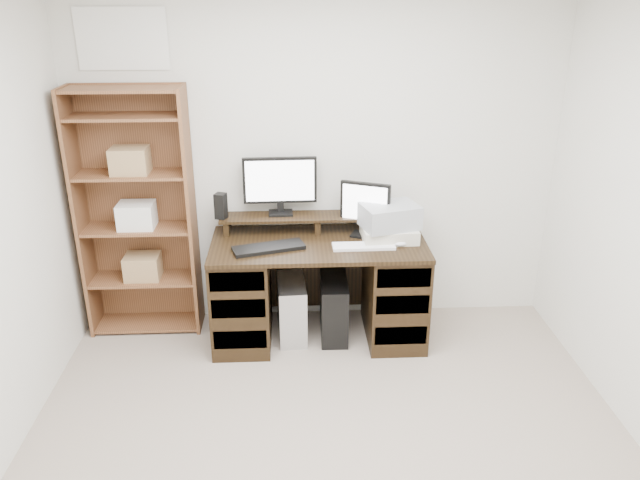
{
  "coord_description": "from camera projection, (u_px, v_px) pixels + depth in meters",
  "views": [
    {
      "loc": [
        -0.19,
        -2.37,
        2.43
      ],
      "look_at": [
        -0.01,
        1.43,
        0.85
      ],
      "focal_mm": 35.0,
      "sensor_mm": 36.0,
      "label": 1
    }
  ],
  "objects": [
    {
      "name": "room",
      "position": [
        338.0,
        282.0,
        2.65
      ],
      "size": [
        3.54,
        4.04,
        2.54
      ],
      "color": "#A19081",
      "rests_on": "ground"
    },
    {
      "name": "desk",
      "position": [
        319.0,
        288.0,
        4.49
      ],
      "size": [
        1.5,
        0.7,
        0.75
      ],
      "color": "black",
      "rests_on": "ground"
    },
    {
      "name": "riser_shelf",
      "position": [
        317.0,
        219.0,
        4.51
      ],
      "size": [
        1.4,
        0.22,
        0.12
      ],
      "color": "black",
      "rests_on": "desk"
    },
    {
      "name": "monitor_wide",
      "position": [
        280.0,
        183.0,
        4.45
      ],
      "size": [
        0.53,
        0.14,
        0.42
      ],
      "rotation": [
        0.0,
        0.0,
        0.03
      ],
      "color": "black",
      "rests_on": "riser_shelf"
    },
    {
      "name": "monitor_small",
      "position": [
        365.0,
        207.0,
        4.38
      ],
      "size": [
        0.34,
        0.19,
        0.39
      ],
      "rotation": [
        0.0,
        0.0,
        -0.39
      ],
      "color": "black",
      "rests_on": "desk"
    },
    {
      "name": "speaker",
      "position": [
        221.0,
        206.0,
        4.4
      ],
      "size": [
        0.09,
        0.09,
        0.18
      ],
      "primitive_type": "cube",
      "rotation": [
        0.0,
        0.0,
        -0.34
      ],
      "color": "black",
      "rests_on": "riser_shelf"
    },
    {
      "name": "keyboard_black",
      "position": [
        269.0,
        248.0,
        4.21
      ],
      "size": [
        0.51,
        0.29,
        0.03
      ],
      "primitive_type": "cube",
      "rotation": [
        0.0,
        0.0,
        0.29
      ],
      "color": "black",
      "rests_on": "desk"
    },
    {
      "name": "keyboard_white",
      "position": [
        364.0,
        246.0,
        4.25
      ],
      "size": [
        0.43,
        0.14,
        0.02
      ],
      "primitive_type": "cube",
      "rotation": [
        0.0,
        0.0,
        0.02
      ],
      "color": "white",
      "rests_on": "desk"
    },
    {
      "name": "mouse",
      "position": [
        400.0,
        243.0,
        4.27
      ],
      "size": [
        0.1,
        0.07,
        0.04
      ],
      "primitive_type": "ellipsoid",
      "rotation": [
        0.0,
        0.0,
        -0.04
      ],
      "color": "silver",
      "rests_on": "desk"
    },
    {
      "name": "printer",
      "position": [
        389.0,
        233.0,
        4.37
      ],
      "size": [
        0.39,
        0.3,
        0.09
      ],
      "primitive_type": "cube",
      "rotation": [
        0.0,
        0.0,
        0.06
      ],
      "color": "beige",
      "rests_on": "desk"
    },
    {
      "name": "basket",
      "position": [
        390.0,
        216.0,
        4.32
      ],
      "size": [
        0.44,
        0.36,
        0.16
      ],
      "primitive_type": "cube",
      "rotation": [
        0.0,
        0.0,
        0.27
      ],
      "color": "#9DA2A7",
      "rests_on": "printer"
    },
    {
      "name": "tower_silver",
      "position": [
        292.0,
        308.0,
        4.56
      ],
      "size": [
        0.22,
        0.45,
        0.44
      ],
      "primitive_type": "cube",
      "rotation": [
        0.0,
        0.0,
        0.05
      ],
      "color": "silver",
      "rests_on": "ground"
    },
    {
      "name": "tower_black",
      "position": [
        334.0,
        308.0,
        4.56
      ],
      "size": [
        0.2,
        0.45,
        0.44
      ],
      "rotation": [
        0.0,
        0.0,
        -0.02
      ],
      "color": "black",
      "rests_on": "ground"
    },
    {
      "name": "bookshelf",
      "position": [
        137.0,
        212.0,
        4.42
      ],
      "size": [
        0.8,
        0.3,
        1.8
      ],
      "color": "brown",
      "rests_on": "ground"
    }
  ]
}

